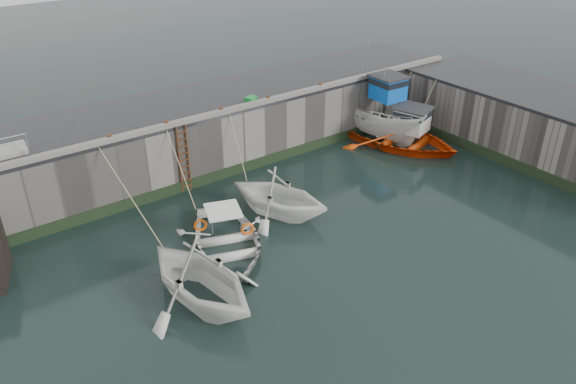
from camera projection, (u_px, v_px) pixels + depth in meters
ground at (370, 285)px, 19.68m from camera, size 120.00×120.00×0.00m
quay_back at (196, 132)px, 27.73m from camera, size 30.00×5.00×3.00m
quay_right at (548, 128)px, 28.21m from camera, size 5.00×15.00×3.00m
road_back at (194, 102)px, 26.96m from camera, size 30.00×5.00×0.16m
road_right at (555, 98)px, 27.43m from camera, size 5.00×15.00×0.16m
kerb_back at (218, 113)px, 25.22m from camera, size 30.00×0.30×0.20m
algae_back at (224, 174)px, 26.56m from camera, size 30.00×0.08×0.50m
algae_right at (512, 163)px, 27.50m from camera, size 0.08×15.00×0.50m
ladder at (184, 159)px, 24.83m from camera, size 0.51×0.08×3.20m
boat_near_white at (202, 301)px, 18.91m from camera, size 5.01×5.58×2.63m
boat_near_white_rope at (142, 236)px, 22.35m from camera, size 0.04×5.44×3.10m
boat_near_blue at (228, 247)px, 21.70m from camera, size 5.26×6.18×1.08m
boat_near_blue_rope at (183, 207)px, 24.35m from camera, size 0.04×3.64×3.10m
boat_near_blacktrim at (279, 213)px, 23.90m from camera, size 5.39×5.70×2.37m
boat_near_blacktrim_rope at (238, 183)px, 26.25m from camera, size 0.04×3.09×3.10m
boat_far_white at (378, 116)px, 30.67m from camera, size 2.80×6.85×5.61m
boat_far_orange at (400, 138)px, 29.80m from camera, size 6.29×7.50×4.33m
fish_crate at (251, 100)px, 26.53m from camera, size 0.65×0.57×0.31m
railing at (5, 151)px, 21.41m from camera, size 1.60×1.05×1.00m
bollard_a at (110, 138)px, 22.68m from camera, size 0.18×0.18×0.28m
bollard_b at (166, 124)px, 23.98m from camera, size 0.18×0.18×0.28m
bollard_c at (221, 110)px, 25.37m from camera, size 0.18×0.18×0.28m
bollard_d at (268, 99)px, 26.72m from camera, size 0.18×0.18×0.28m
bollard_e at (320, 86)px, 28.37m from camera, size 0.18×0.18×0.28m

